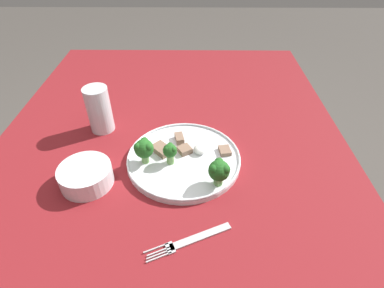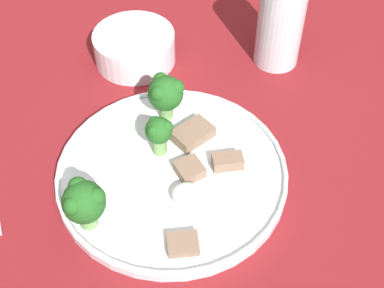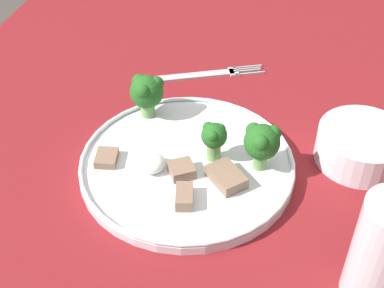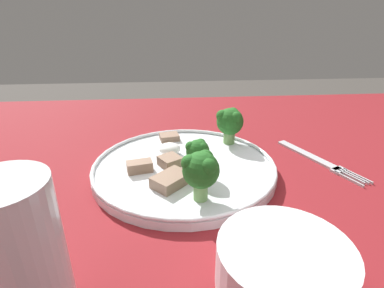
{
  "view_description": "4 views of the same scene",
  "coord_description": "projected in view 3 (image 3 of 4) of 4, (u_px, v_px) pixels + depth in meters",
  "views": [
    {
      "loc": [
        -0.57,
        -0.06,
        1.23
      ],
      "look_at": [
        -0.02,
        -0.06,
        0.77
      ],
      "focal_mm": 28.0,
      "sensor_mm": 36.0,
      "label": 1
    },
    {
      "loc": [
        0.03,
        -0.44,
        1.24
      ],
      "look_at": [
        0.0,
        -0.02,
        0.76
      ],
      "focal_mm": 50.0,
      "sensor_mm": 36.0,
      "label": 2
    },
    {
      "loc": [
        0.48,
        0.09,
        1.2
      ],
      "look_at": [
        -0.05,
        -0.04,
        0.74
      ],
      "focal_mm": 50.0,
      "sensor_mm": 36.0,
      "label": 3
    },
    {
      "loc": [
        0.0,
        0.37,
        0.95
      ],
      "look_at": [
        -0.04,
        -0.06,
        0.75
      ],
      "focal_mm": 28.0,
      "sensor_mm": 36.0,
      "label": 4
    }
  ],
  "objects": [
    {
      "name": "table",
      "position": [
        210.0,
        230.0,
        0.74
      ],
      "size": [
        1.37,
        0.95,
        0.72
      ],
      "color": "maroon",
      "rests_on": "ground_plane"
    },
    {
      "name": "dinner_plate",
      "position": [
        187.0,
        164.0,
        0.7
      ],
      "size": [
        0.28,
        0.28,
        0.02
      ],
      "color": "white",
      "rests_on": "table"
    },
    {
      "name": "fork",
      "position": [
        210.0,
        74.0,
        0.88
      ],
      "size": [
        0.09,
        0.17,
        0.0
      ],
      "color": "#B2B2B7",
      "rests_on": "table"
    },
    {
      "name": "cream_bowl",
      "position": [
        362.0,
        146.0,
        0.71
      ],
      "size": [
        0.12,
        0.12,
        0.05
      ],
      "color": "silver",
      "rests_on": "table"
    },
    {
      "name": "drinking_glass",
      "position": [
        383.0,
        257.0,
        0.53
      ],
      "size": [
        0.07,
        0.07,
        0.13
      ],
      "color": "silver",
      "rests_on": "table"
    },
    {
      "name": "broccoli_floret_near_rim_left",
      "position": [
        214.0,
        137.0,
        0.68
      ],
      "size": [
        0.03,
        0.03,
        0.06
      ],
      "color": "#709E56",
      "rests_on": "dinner_plate"
    },
    {
      "name": "broccoli_floret_center_left",
      "position": [
        262.0,
        142.0,
        0.67
      ],
      "size": [
        0.05,
        0.05,
        0.07
      ],
      "color": "#709E56",
      "rests_on": "dinner_plate"
    },
    {
      "name": "broccoli_floret_back_left",
      "position": [
        147.0,
        92.0,
        0.75
      ],
      "size": [
        0.05,
        0.05,
        0.06
      ],
      "color": "#709E56",
      "rests_on": "dinner_plate"
    },
    {
      "name": "meat_slice_front_slice",
      "position": [
        181.0,
        170.0,
        0.68
      ],
      "size": [
        0.04,
        0.04,
        0.01
      ],
      "color": "#846651",
      "rests_on": "dinner_plate"
    },
    {
      "name": "meat_slice_middle_slice",
      "position": [
        184.0,
        197.0,
        0.64
      ],
      "size": [
        0.04,
        0.03,
        0.02
      ],
      "color": "#846651",
      "rests_on": "dinner_plate"
    },
    {
      "name": "meat_slice_rear_slice",
      "position": [
        107.0,
        158.0,
        0.7
      ],
      "size": [
        0.04,
        0.03,
        0.01
      ],
      "color": "#846651",
      "rests_on": "dinner_plate"
    },
    {
      "name": "meat_slice_edge_slice",
      "position": [
        226.0,
        178.0,
        0.67
      ],
      "size": [
        0.06,
        0.06,
        0.02
      ],
      "color": "#846651",
      "rests_on": "dinner_plate"
    },
    {
      "name": "sauce_dollop",
      "position": [
        154.0,
        161.0,
        0.69
      ],
      "size": [
        0.04,
        0.03,
        0.02
      ],
      "color": "white",
      "rests_on": "dinner_plate"
    }
  ]
}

